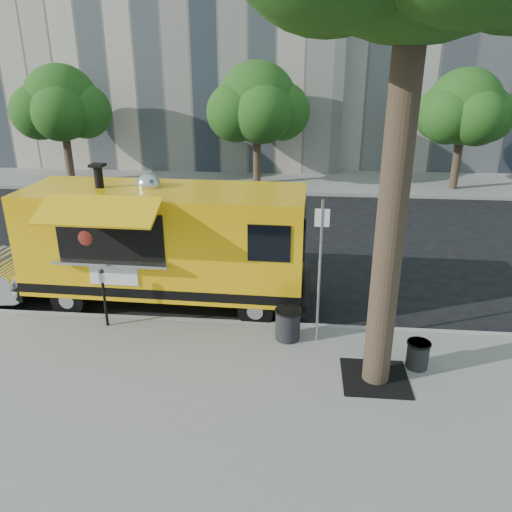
{
  "coord_description": "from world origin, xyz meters",
  "views": [
    {
      "loc": [
        1.15,
        -10.65,
        5.55
      ],
      "look_at": [
        0.15,
        0.0,
        1.37
      ],
      "focal_mm": 35.0,
      "sensor_mm": 36.0,
      "label": 1
    }
  ],
  "objects_px": {
    "far_tree_a": "(61,103)",
    "sign_post": "(320,264)",
    "food_truck": "(165,242)",
    "trash_bin_right": "(418,354)",
    "far_tree_c": "(464,107)",
    "trash_bin_left": "(288,323)",
    "far_tree_b": "(257,102)",
    "parking_meter": "(104,291)"
  },
  "relations": [
    {
      "from": "far_tree_b",
      "to": "trash_bin_right",
      "type": "xyz_separation_m",
      "value": [
        4.42,
        -15.06,
        -3.4
      ]
    },
    {
      "from": "parking_meter",
      "to": "trash_bin_left",
      "type": "bearing_deg",
      "value": -2.71
    },
    {
      "from": "sign_post",
      "to": "trash_bin_right",
      "type": "height_order",
      "value": "sign_post"
    },
    {
      "from": "far_tree_c",
      "to": "sign_post",
      "type": "distance_m",
      "value": 15.48
    },
    {
      "from": "far_tree_a",
      "to": "trash_bin_left",
      "type": "bearing_deg",
      "value": -51.63
    },
    {
      "from": "far_tree_c",
      "to": "trash_bin_left",
      "type": "distance_m",
      "value": 15.94
    },
    {
      "from": "far_tree_a",
      "to": "sign_post",
      "type": "bearing_deg",
      "value": -50.17
    },
    {
      "from": "food_truck",
      "to": "trash_bin_left",
      "type": "bearing_deg",
      "value": -28.25
    },
    {
      "from": "trash_bin_left",
      "to": "trash_bin_right",
      "type": "height_order",
      "value": "trash_bin_left"
    },
    {
      "from": "sign_post",
      "to": "food_truck",
      "type": "bearing_deg",
      "value": 154.34
    },
    {
      "from": "sign_post",
      "to": "parking_meter",
      "type": "xyz_separation_m",
      "value": [
        -4.55,
        0.2,
        -0.87
      ]
    },
    {
      "from": "far_tree_b",
      "to": "trash_bin_right",
      "type": "bearing_deg",
      "value": -73.63
    },
    {
      "from": "trash_bin_right",
      "to": "far_tree_c",
      "type": "bearing_deg",
      "value": 72.77
    },
    {
      "from": "far_tree_a",
      "to": "parking_meter",
      "type": "height_order",
      "value": "far_tree_a"
    },
    {
      "from": "far_tree_a",
      "to": "food_truck",
      "type": "xyz_separation_m",
      "value": [
        7.97,
        -12.13,
        -2.19
      ]
    },
    {
      "from": "far_tree_a",
      "to": "trash_bin_left",
      "type": "xyz_separation_m",
      "value": [
        10.95,
        -13.84,
        -3.27
      ]
    },
    {
      "from": "far_tree_b",
      "to": "far_tree_c",
      "type": "bearing_deg",
      "value": -1.91
    },
    {
      "from": "food_truck",
      "to": "trash_bin_right",
      "type": "xyz_separation_m",
      "value": [
        5.46,
        -2.53,
        -1.14
      ]
    },
    {
      "from": "far_tree_a",
      "to": "trash_bin_right",
      "type": "xyz_separation_m",
      "value": [
        13.42,
        -14.66,
        -3.34
      ]
    },
    {
      "from": "sign_post",
      "to": "trash_bin_right",
      "type": "relative_size",
      "value": 5.62
    },
    {
      "from": "far_tree_b",
      "to": "parking_meter",
      "type": "height_order",
      "value": "far_tree_b"
    },
    {
      "from": "trash_bin_left",
      "to": "sign_post",
      "type": "bearing_deg",
      "value": -1.26
    },
    {
      "from": "food_truck",
      "to": "parking_meter",
      "type": "bearing_deg",
      "value": -120.94
    },
    {
      "from": "far_tree_b",
      "to": "food_truck",
      "type": "bearing_deg",
      "value": -94.71
    },
    {
      "from": "trash_bin_left",
      "to": "far_tree_c",
      "type": "bearing_deg",
      "value": 63.18
    },
    {
      "from": "far_tree_a",
      "to": "far_tree_c",
      "type": "xyz_separation_m",
      "value": [
        18.0,
        0.1,
        -0.06
      ]
    },
    {
      "from": "sign_post",
      "to": "food_truck",
      "type": "height_order",
      "value": "food_truck"
    },
    {
      "from": "far_tree_a",
      "to": "far_tree_b",
      "type": "bearing_deg",
      "value": 2.54
    },
    {
      "from": "far_tree_c",
      "to": "sign_post",
      "type": "relative_size",
      "value": 1.74
    },
    {
      "from": "far_tree_b",
      "to": "food_truck",
      "type": "height_order",
      "value": "far_tree_b"
    },
    {
      "from": "far_tree_b",
      "to": "trash_bin_left",
      "type": "relative_size",
      "value": 8.26
    },
    {
      "from": "far_tree_c",
      "to": "parking_meter",
      "type": "relative_size",
      "value": 3.9
    },
    {
      "from": "far_tree_c",
      "to": "trash_bin_right",
      "type": "bearing_deg",
      "value": -107.23
    },
    {
      "from": "far_tree_b",
      "to": "food_truck",
      "type": "distance_m",
      "value": 12.77
    },
    {
      "from": "far_tree_b",
      "to": "food_truck",
      "type": "relative_size",
      "value": 0.8
    },
    {
      "from": "far_tree_b",
      "to": "trash_bin_right",
      "type": "relative_size",
      "value": 10.31
    },
    {
      "from": "sign_post",
      "to": "parking_meter",
      "type": "bearing_deg",
      "value": 177.48
    },
    {
      "from": "far_tree_a",
      "to": "far_tree_c",
      "type": "bearing_deg",
      "value": 0.32
    },
    {
      "from": "food_truck",
      "to": "trash_bin_right",
      "type": "distance_m",
      "value": 6.12
    },
    {
      "from": "far_tree_c",
      "to": "trash_bin_left",
      "type": "bearing_deg",
      "value": -116.82
    },
    {
      "from": "far_tree_a",
      "to": "sign_post",
      "type": "relative_size",
      "value": 1.79
    },
    {
      "from": "food_truck",
      "to": "trash_bin_left",
      "type": "distance_m",
      "value": 3.61
    }
  ]
}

